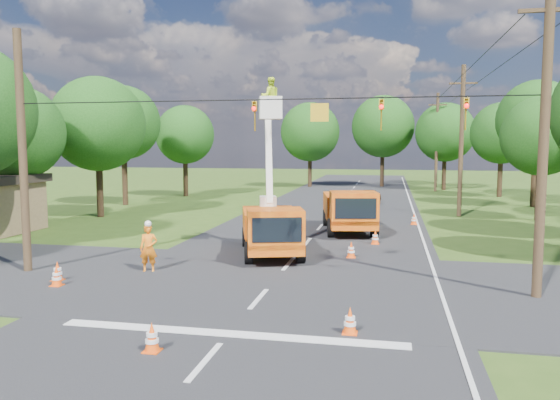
% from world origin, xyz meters
% --- Properties ---
extents(ground, '(140.00, 140.00, 0.00)m').
position_xyz_m(ground, '(0.00, 20.00, 0.00)').
color(ground, '#314E17').
rests_on(ground, ground).
extents(road_main, '(12.00, 100.00, 0.06)m').
position_xyz_m(road_main, '(0.00, 20.00, 0.00)').
color(road_main, black).
rests_on(road_main, ground).
extents(road_cross, '(56.00, 10.00, 0.07)m').
position_xyz_m(road_cross, '(0.00, 2.00, 0.00)').
color(road_cross, black).
rests_on(road_cross, ground).
extents(stop_bar, '(9.00, 0.45, 0.02)m').
position_xyz_m(stop_bar, '(0.00, -3.20, 0.00)').
color(stop_bar, silver).
rests_on(stop_bar, ground).
extents(edge_line, '(0.12, 90.00, 0.02)m').
position_xyz_m(edge_line, '(5.60, 20.00, 0.00)').
color(edge_line, silver).
rests_on(edge_line, ground).
extents(bucket_truck, '(3.84, 6.40, 7.69)m').
position_xyz_m(bucket_truck, '(-1.10, 6.85, 1.62)').
color(bucket_truck, orange).
rests_on(bucket_truck, ground).
extents(second_truck, '(3.46, 6.73, 2.41)m').
position_xyz_m(second_truck, '(1.76, 13.76, 1.25)').
color(second_truck, orange).
rests_on(second_truck, ground).
extents(ground_worker, '(0.76, 0.61, 1.82)m').
position_xyz_m(ground_worker, '(-4.95, 2.83, 0.91)').
color(ground_worker, orange).
rests_on(ground_worker, ground).
extents(distant_car, '(2.39, 4.09, 1.31)m').
position_xyz_m(distant_car, '(2.15, 26.96, 0.65)').
color(distant_car, black).
rests_on(distant_car, ground).
extents(traffic_cone_0, '(0.38, 0.38, 0.71)m').
position_xyz_m(traffic_cone_0, '(-1.40, -4.65, 0.36)').
color(traffic_cone_0, '#FF500D').
rests_on(traffic_cone_0, ground).
extents(traffic_cone_1, '(0.38, 0.38, 0.71)m').
position_xyz_m(traffic_cone_1, '(3.00, -2.53, 0.36)').
color(traffic_cone_1, '#FF500D').
rests_on(traffic_cone_1, ground).
extents(traffic_cone_2, '(0.38, 0.38, 0.71)m').
position_xyz_m(traffic_cone_2, '(2.36, 6.85, 0.36)').
color(traffic_cone_2, '#FF500D').
rests_on(traffic_cone_2, ground).
extents(traffic_cone_3, '(0.38, 0.38, 0.71)m').
position_xyz_m(traffic_cone_3, '(3.27, 10.25, 0.36)').
color(traffic_cone_3, '#FF500D').
rests_on(traffic_cone_3, ground).
extents(traffic_cone_4, '(0.38, 0.38, 0.71)m').
position_xyz_m(traffic_cone_4, '(-7.09, 0.20, 0.36)').
color(traffic_cone_4, '#FF500D').
rests_on(traffic_cone_4, ground).
extents(traffic_cone_5, '(0.38, 0.38, 0.71)m').
position_xyz_m(traffic_cone_5, '(-7.49, 0.86, 0.36)').
color(traffic_cone_5, '#FF500D').
rests_on(traffic_cone_5, ground).
extents(traffic_cone_7, '(0.38, 0.38, 0.71)m').
position_xyz_m(traffic_cone_7, '(5.37, 17.23, 0.36)').
color(traffic_cone_7, '#FF500D').
rests_on(traffic_cone_7, ground).
extents(pole_right_near, '(1.80, 0.30, 10.00)m').
position_xyz_m(pole_right_near, '(8.50, 2.00, 5.11)').
color(pole_right_near, '#4C3823').
rests_on(pole_right_near, ground).
extents(pole_right_mid, '(1.80, 0.30, 10.00)m').
position_xyz_m(pole_right_mid, '(8.50, 22.00, 5.11)').
color(pole_right_mid, '#4C3823').
rests_on(pole_right_mid, ground).
extents(pole_right_far, '(1.80, 0.30, 10.00)m').
position_xyz_m(pole_right_far, '(8.50, 42.00, 5.11)').
color(pole_right_far, '#4C3823').
rests_on(pole_right_far, ground).
extents(pole_left, '(0.30, 0.30, 9.00)m').
position_xyz_m(pole_left, '(-9.50, 2.00, 4.50)').
color(pole_left, '#4C3823').
rests_on(pole_left, ground).
extents(signal_span, '(18.00, 0.29, 1.07)m').
position_xyz_m(signal_span, '(2.23, 1.99, 5.88)').
color(signal_span, black).
rests_on(signal_span, ground).
extents(tree_left_c, '(5.20, 5.20, 8.06)m').
position_xyz_m(tree_left_c, '(-16.50, 11.00, 5.44)').
color(tree_left_c, '#382616').
rests_on(tree_left_c, ground).
extents(tree_left_d, '(6.20, 6.20, 9.24)m').
position_xyz_m(tree_left_d, '(-15.00, 17.00, 6.12)').
color(tree_left_d, '#382616').
rests_on(tree_left_d, ground).
extents(tree_left_e, '(5.80, 5.80, 9.41)m').
position_xyz_m(tree_left_e, '(-16.80, 24.00, 6.49)').
color(tree_left_e, '#382616').
rests_on(tree_left_e, ground).
extents(tree_left_f, '(5.40, 5.40, 8.40)m').
position_xyz_m(tree_left_f, '(-14.80, 32.00, 5.69)').
color(tree_left_f, '#382616').
rests_on(tree_left_f, ground).
extents(tree_right_c, '(5.00, 5.00, 7.83)m').
position_xyz_m(tree_right_c, '(13.20, 21.00, 5.31)').
color(tree_right_c, '#382616').
rests_on(tree_right_c, ground).
extents(tree_right_d, '(6.00, 6.00, 9.70)m').
position_xyz_m(tree_right_d, '(14.80, 29.00, 6.68)').
color(tree_right_d, '#382616').
rests_on(tree_right_d, ground).
extents(tree_right_e, '(5.60, 5.60, 8.63)m').
position_xyz_m(tree_right_e, '(13.80, 37.00, 5.81)').
color(tree_right_e, '#382616').
rests_on(tree_right_e, ground).
extents(tree_far_a, '(6.60, 6.60, 9.50)m').
position_xyz_m(tree_far_a, '(-5.00, 45.00, 6.19)').
color(tree_far_a, '#382616').
rests_on(tree_far_a, ground).
extents(tree_far_b, '(7.00, 7.00, 10.32)m').
position_xyz_m(tree_far_b, '(3.00, 47.00, 6.81)').
color(tree_far_b, '#382616').
rests_on(tree_far_b, ground).
extents(tree_far_c, '(6.20, 6.20, 9.18)m').
position_xyz_m(tree_far_c, '(9.50, 44.00, 6.06)').
color(tree_far_c, '#382616').
rests_on(tree_far_c, ground).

